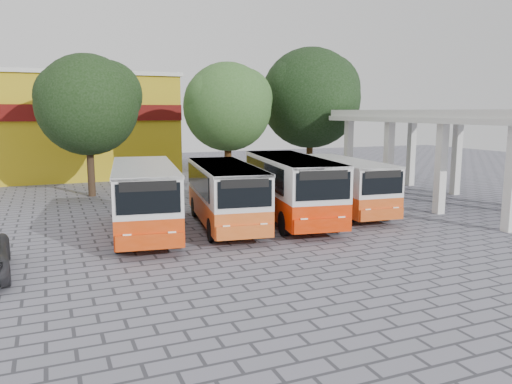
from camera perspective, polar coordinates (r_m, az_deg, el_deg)
name	(u,v)px	position (r m, az deg, el deg)	size (l,w,h in m)	color
ground	(327,235)	(21.89, 8.08, -4.93)	(90.00, 90.00, 0.00)	slate
terminal_shelter	(452,118)	(30.86, 21.51, 7.84)	(6.80, 15.80, 5.40)	silver
shophouse_block	(45,126)	(44.21, -22.94, 7.01)	(20.40, 10.40, 8.30)	#B99B12
bus_far_left	(145,194)	(22.18, -12.62, -0.26)	(3.71, 8.70, 3.03)	red
bus_centre_left	(225,191)	(23.07, -3.54, 0.10)	(3.53, 8.29, 2.89)	#DA581B
bus_centre_right	(291,184)	(24.28, 4.03, 0.87)	(3.97, 8.98, 3.12)	red
bus_far_right	(343,182)	(26.67, 9.90, 1.11)	(3.06, 7.96, 2.80)	#CD4B13
tree_left	(89,102)	(32.84, -18.59, 9.77)	(6.52, 6.21, 8.81)	#412E1E
tree_middle	(228,104)	(33.49, -3.17, 10.01)	(6.13, 5.84, 8.51)	#432811
tree_right	(311,95)	(38.97, 6.35, 10.98)	(7.98, 7.60, 10.10)	#4A2E13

